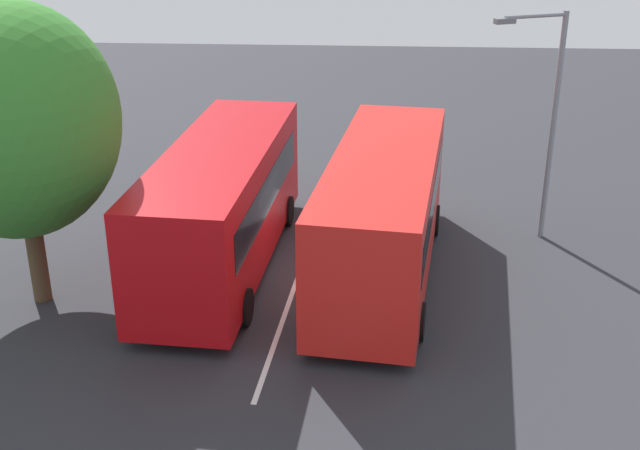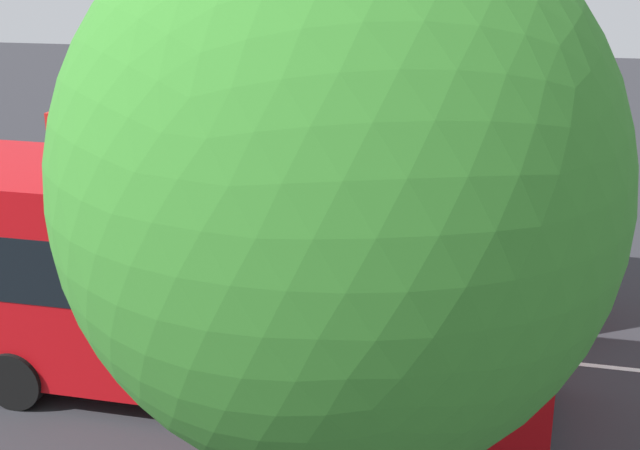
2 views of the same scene
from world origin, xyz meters
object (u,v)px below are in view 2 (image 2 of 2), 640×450
at_px(bus_far_left, 305,194).
at_px(depot_tree, 336,191).
at_px(bus_center_left, 230,279).
at_px(street_lamp, 222,50).

distance_m(bus_far_left, depot_tree, 9.11).
relative_size(bus_far_left, bus_center_left, 1.01).
relative_size(bus_far_left, street_lamp, 1.47).
bearing_deg(depot_tree, bus_far_left, -77.95).
distance_m(bus_far_left, bus_center_left, 4.25).
height_order(bus_center_left, street_lamp, street_lamp).
distance_m(bus_center_left, street_lamp, 9.26).
xyz_separation_m(bus_center_left, depot_tree, (-2.18, 4.25, 2.77)).
relative_size(street_lamp, depot_tree, 0.88).
height_order(bus_far_left, street_lamp, street_lamp).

